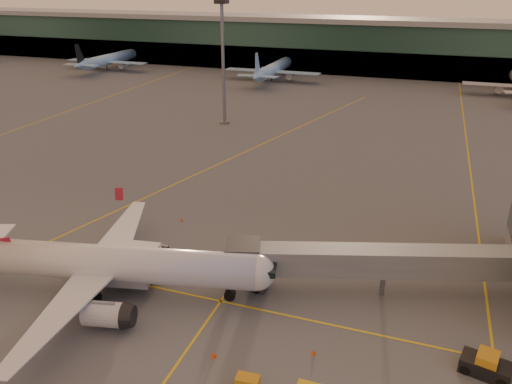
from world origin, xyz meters
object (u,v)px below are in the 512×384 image
(main_airplane, at_px, (106,264))
(gpu_cart, at_px, (248,383))
(pushback_tug, at_px, (486,366))
(catering_truck, at_px, (136,260))

(main_airplane, bearing_deg, gpu_cart, -35.34)
(gpu_cart, relative_size, pushback_tug, 0.46)
(pushback_tug, bearing_deg, catering_truck, -171.64)
(catering_truck, xyz_separation_m, pushback_tug, (34.11, -2.99, -1.43))
(main_airplane, distance_m, gpu_cart, 19.39)
(pushback_tug, bearing_deg, main_airplane, -165.92)
(catering_truck, distance_m, pushback_tug, 34.27)
(gpu_cart, bearing_deg, main_airplane, 153.03)
(catering_truck, bearing_deg, pushback_tug, -14.07)
(main_airplane, relative_size, catering_truck, 6.41)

